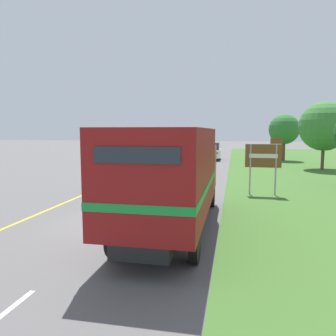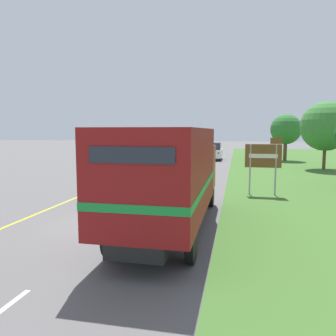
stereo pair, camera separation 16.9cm
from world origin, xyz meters
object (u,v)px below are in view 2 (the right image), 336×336
object	(u,v)px
horse_trailer_truck	(170,174)
lead_car_silver_ahead	(201,145)
lead_car_white_ahead	(214,151)
highway_sign	(264,158)
lead_car_white	(164,161)
roadside_tree_far	(286,129)
roadside_tree_mid	(326,126)

from	to	relation	value
horse_trailer_truck	lead_car_silver_ahead	size ratio (longest dim) A/B	2.10
lead_car_white_ahead	lead_car_silver_ahead	size ratio (longest dim) A/B	1.06
horse_trailer_truck	highway_sign	size ratio (longest dim) A/B	2.87
horse_trailer_truck	lead_car_white	size ratio (longest dim) A/B	2.25
horse_trailer_truck	lead_car_white	bearing A→B (deg)	103.26
horse_trailer_truck	lead_car_white_ahead	size ratio (longest dim) A/B	1.98
horse_trailer_truck	roadside_tree_far	bearing A→B (deg)	75.26
lead_car_white_ahead	lead_car_silver_ahead	world-z (taller)	lead_car_silver_ahead
highway_sign	roadside_tree_far	xyz separation A→B (m)	(3.99, 21.60, 1.61)
lead_car_silver_ahead	lead_car_white_ahead	bearing A→B (deg)	-78.42
lead_car_white_ahead	lead_car_silver_ahead	xyz separation A→B (m)	(-3.31, 16.14, 0.01)
roadside_tree_mid	horse_trailer_truck	bearing A→B (deg)	-115.58
lead_car_silver_ahead	horse_trailer_truck	bearing A→B (deg)	-85.13
highway_sign	roadside_tree_mid	xyz separation A→B (m)	(6.14, 13.12, 1.83)
roadside_tree_far	lead_car_white_ahead	bearing A→B (deg)	-175.29
lead_car_white	lead_car_silver_ahead	distance (m)	28.01
horse_trailer_truck	highway_sign	distance (m)	8.05
roadside_tree_mid	roadside_tree_far	world-z (taller)	roadside_tree_mid
lead_car_white	highway_sign	world-z (taller)	highway_sign
horse_trailer_truck	roadside_tree_mid	world-z (taller)	roadside_tree_mid
lead_car_white	highway_sign	xyz separation A→B (m)	(7.42, -9.06, 1.08)
lead_car_silver_ahead	roadside_tree_mid	xyz separation A→B (m)	(13.50, -23.95, 2.77)
lead_car_white	highway_sign	size ratio (longest dim) A/B	1.28
highway_sign	roadside_tree_far	size ratio (longest dim) A/B	0.57
horse_trailer_truck	roadside_tree_mid	size ratio (longest dim) A/B	1.47
horse_trailer_truck	roadside_tree_mid	bearing A→B (deg)	64.42
lead_car_white	lead_car_silver_ahead	xyz separation A→B (m)	(0.06, 28.01, 0.14)
highway_sign	lead_car_silver_ahead	bearing A→B (deg)	101.22
horse_trailer_truck	lead_car_white_ahead	distance (m)	28.16
lead_car_silver_ahead	highway_sign	distance (m)	37.81
lead_car_silver_ahead	roadside_tree_far	size ratio (longest dim) A/B	0.78
roadside_tree_far	highway_sign	bearing A→B (deg)	-100.48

